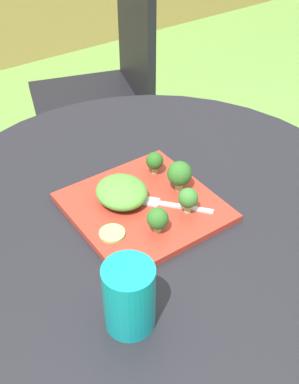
{
  "coord_description": "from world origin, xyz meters",
  "views": [
    {
      "loc": [
        -0.43,
        -0.6,
        1.36
      ],
      "look_at": [
        -0.01,
        -0.0,
        0.77
      ],
      "focal_mm": 44.36,
      "sensor_mm": 36.0,
      "label": 1
    }
  ],
  "objects_px": {
    "salad_plate": "(144,207)",
    "patio_chair": "(110,77)",
    "fork": "(167,204)",
    "drinking_glass": "(129,300)"
  },
  "relations": [
    {
      "from": "salad_plate",
      "to": "patio_chair",
      "type": "bearing_deg",
      "value": 63.15
    },
    {
      "from": "fork",
      "to": "patio_chair",
      "type": "bearing_deg",
      "value": 65.6
    },
    {
      "from": "salad_plate",
      "to": "fork",
      "type": "xyz_separation_m",
      "value": [
        0.04,
        -0.03,
        0.01
      ]
    },
    {
      "from": "patio_chair",
      "to": "fork",
      "type": "distance_m",
      "value": 1.08
    },
    {
      "from": "patio_chair",
      "to": "drinking_glass",
      "type": "distance_m",
      "value": 1.33
    },
    {
      "from": "patio_chair",
      "to": "salad_plate",
      "type": "distance_m",
      "value": 1.07
    },
    {
      "from": "salad_plate",
      "to": "drinking_glass",
      "type": "bearing_deg",
      "value": -129.26
    },
    {
      "from": "patio_chair",
      "to": "drinking_glass",
      "type": "xyz_separation_m",
      "value": [
        -0.64,
        -1.14,
        0.26
      ]
    },
    {
      "from": "fork",
      "to": "salad_plate",
      "type": "bearing_deg",
      "value": 143.31
    },
    {
      "from": "salad_plate",
      "to": "fork",
      "type": "height_order",
      "value": "fork"
    }
  ]
}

